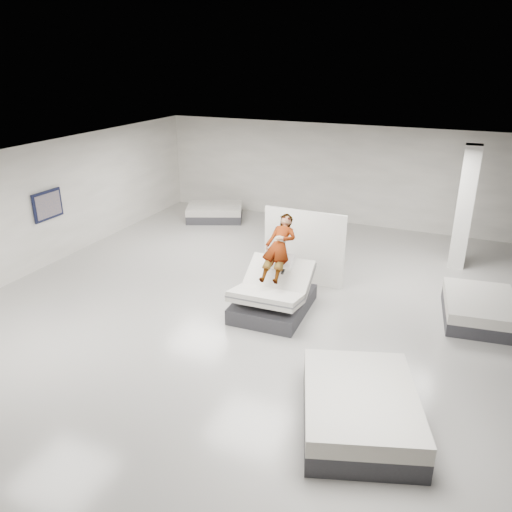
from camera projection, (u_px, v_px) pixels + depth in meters
name	position (u px, v px, depth m)	size (l,w,h in m)	color
room	(249.00, 243.00, 10.30)	(14.00, 14.04, 3.20)	#ADAAA4
hero_bed	(273.00, 296.00, 10.79)	(1.51, 1.97, 1.13)	#35353A
person	(279.00, 256.00, 10.75)	(0.61, 0.40, 1.67)	slate
remote	(283.00, 272.00, 10.45)	(0.05, 0.14, 0.03)	black
divider_panel	(304.00, 247.00, 12.00)	(2.01, 0.09, 1.83)	white
flat_bed_right_far	(479.00, 309.00, 10.47)	(1.59, 2.00, 0.51)	#35353A
flat_bed_right_near	(360.00, 409.00, 7.45)	(2.25, 2.60, 0.60)	#35353A
flat_bed_left_far	(215.00, 212.00, 16.95)	(2.20, 1.96, 0.50)	#35353A
column	(465.00, 208.00, 12.67)	(0.40, 0.40, 3.20)	white
wall_poster	(48.00, 205.00, 12.90)	(0.06, 0.95, 0.75)	black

